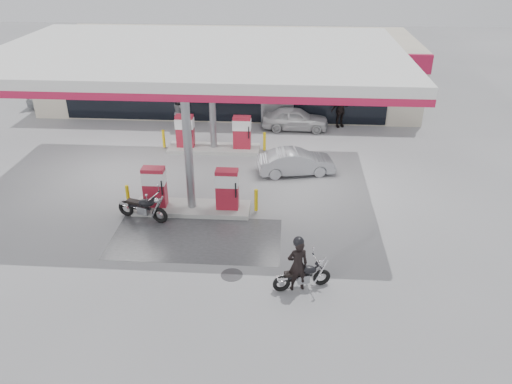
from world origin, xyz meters
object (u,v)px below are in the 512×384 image
at_px(pump_island_near, 191,194).
at_px(main_motorcycle, 303,276).
at_px(sedan_white, 295,119).
at_px(parked_motorcycle, 143,208).
at_px(biker_main, 298,265).
at_px(attendant, 181,112).
at_px(pump_island_far, 214,137).
at_px(biker_walking, 340,111).
at_px(parked_car_left, 65,97).
at_px(hatchback_silver, 296,162).

height_order(pump_island_near, main_motorcycle, pump_island_near).
bearing_deg(sedan_white, main_motorcycle, -177.87).
bearing_deg(pump_island_near, parked_motorcycle, -154.25).
height_order(pump_island_near, biker_main, pump_island_near).
bearing_deg(biker_main, pump_island_near, -63.65).
xyz_separation_m(main_motorcycle, attendant, (-6.42, 13.27, 0.56)).
height_order(pump_island_far, main_motorcycle, pump_island_far).
bearing_deg(biker_walking, parked_motorcycle, -148.54).
xyz_separation_m(pump_island_near, biker_main, (4.05, -4.53, 0.17)).
height_order(pump_island_far, parked_motorcycle, pump_island_far).
height_order(pump_island_near, biker_walking, biker_walking).
height_order(attendant, parked_car_left, attendant).
bearing_deg(pump_island_near, pump_island_far, 90.00).
distance_m(attendant, hatchback_silver, 8.12).
bearing_deg(pump_island_near, hatchback_silver, 41.72).
distance_m(pump_island_far, parked_car_left, 11.66).
bearing_deg(pump_island_far, biker_main, -68.98).
relative_size(sedan_white, hatchback_silver, 1.06).
relative_size(parked_car_left, biker_walking, 2.45).
bearing_deg(biker_main, pump_island_far, -84.39).
relative_size(pump_island_near, main_motorcycle, 2.87).
bearing_deg(parked_motorcycle, pump_island_near, 42.51).
distance_m(sedan_white, biker_walking, 2.54).
bearing_deg(sedan_white, biker_walking, -75.08).
distance_m(biker_main, hatchback_silver, 8.14).
bearing_deg(parked_car_left, biker_main, -140.31).
height_order(hatchback_silver, biker_walking, biker_walking).
bearing_deg(hatchback_silver, parked_motorcycle, 116.33).
xyz_separation_m(hatchback_silver, biker_walking, (2.41, 6.20, 0.36)).
bearing_deg(biker_main, main_motorcycle, -176.93).
bearing_deg(main_motorcycle, pump_island_far, 94.56).
bearing_deg(parked_car_left, biker_walking, -98.28).
relative_size(main_motorcycle, biker_main, 1.02).
distance_m(sedan_white, parked_car_left, 14.28).
relative_size(pump_island_far, biker_walking, 2.80).
relative_size(biker_main, parked_car_left, 0.39).
distance_m(pump_island_near, sedan_white, 10.03).
bearing_deg(attendant, parked_car_left, 46.92).
height_order(parked_car_left, biker_walking, biker_walking).
distance_m(hatchback_silver, biker_walking, 6.66).
bearing_deg(pump_island_near, parked_car_left, 129.81).
xyz_separation_m(pump_island_far, parked_car_left, (-10.00, 6.00, -0.06)).
height_order(pump_island_far, sedan_white, pump_island_far).
bearing_deg(hatchback_silver, main_motorcycle, 170.04).
height_order(parked_motorcycle, sedan_white, sedan_white).
relative_size(parked_motorcycle, hatchback_silver, 0.61).
bearing_deg(parked_car_left, sedan_white, -101.97).
relative_size(parked_motorcycle, biker_walking, 1.13).
height_order(biker_main, hatchback_silver, biker_main).
xyz_separation_m(pump_island_near, sedan_white, (4.00, 9.20, -0.10)).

